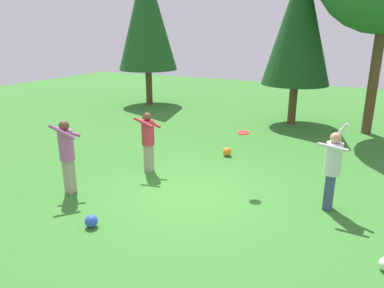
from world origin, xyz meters
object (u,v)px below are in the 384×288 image
(frisbee, at_px, (243,133))
(ball_orange, at_px, (227,152))
(person_thrower, at_px, (332,164))
(tree_far_left, at_px, (146,16))
(person_bystander, at_px, (67,151))
(person_catcher, at_px, (148,137))
(ball_blue, at_px, (91,221))
(tree_center, at_px, (299,23))

(frisbee, bearing_deg, ball_orange, 120.72)
(person_thrower, height_order, tree_far_left, tree_far_left)
(ball_orange, xyz_separation_m, tree_far_left, (-6.79, 5.80, 4.28))
(frisbee, bearing_deg, tree_far_left, 135.61)
(person_bystander, bearing_deg, person_thrower, -12.02)
(person_catcher, height_order, tree_far_left, tree_far_left)
(ball_orange, distance_m, tree_far_left, 9.90)
(person_thrower, bearing_deg, person_catcher, 4.57)
(person_catcher, xyz_separation_m, ball_blue, (0.66, -3.01, -0.85))
(ball_blue, bearing_deg, person_catcher, 102.42)
(frisbee, relative_size, ball_blue, 1.31)
(person_catcher, bearing_deg, person_bystander, -116.83)
(person_catcher, height_order, frisbee, person_catcher)
(frisbee, relative_size, tree_center, 0.05)
(person_catcher, height_order, tree_center, tree_center)
(person_bystander, distance_m, tree_center, 10.21)
(tree_center, relative_size, tree_far_left, 0.91)
(person_bystander, xyz_separation_m, frisbee, (3.52, 2.17, 0.35))
(person_thrower, distance_m, tree_center, 8.23)
(person_catcher, distance_m, tree_far_left, 10.20)
(frisbee, distance_m, tree_center, 7.56)
(tree_far_left, bearing_deg, person_thrower, -38.53)
(person_catcher, xyz_separation_m, tree_far_left, (-5.36, 7.97, 3.43))
(tree_center, bearing_deg, person_thrower, -71.42)
(person_bystander, bearing_deg, ball_orange, 29.54)
(person_bystander, xyz_separation_m, tree_far_left, (-4.48, 10.00, 3.35))
(person_catcher, xyz_separation_m, frisbee, (2.63, 0.14, 0.43))
(person_thrower, bearing_deg, person_bystander, 24.60)
(frisbee, bearing_deg, person_catcher, -176.85)
(ball_orange, bearing_deg, person_bystander, -118.84)
(frisbee, relative_size, ball_orange, 1.25)
(person_bystander, distance_m, ball_orange, 4.88)
(frisbee, distance_m, ball_blue, 3.94)
(frisbee, height_order, ball_blue, frisbee)
(frisbee, bearing_deg, tree_center, 93.11)
(person_catcher, relative_size, person_bystander, 0.93)
(person_thrower, xyz_separation_m, tree_far_left, (-10.06, 8.01, 3.38))
(frisbee, xyz_separation_m, ball_orange, (-1.21, 2.03, -1.28))
(person_thrower, distance_m, person_bystander, 5.93)
(ball_orange, bearing_deg, person_catcher, -123.21)
(person_thrower, relative_size, frisbee, 5.68)
(frisbee, height_order, tree_far_left, tree_far_left)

